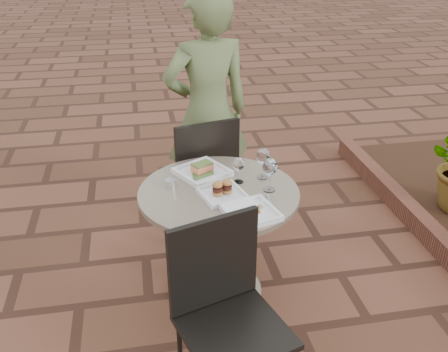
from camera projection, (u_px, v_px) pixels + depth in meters
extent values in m
plane|color=brown|center=(215.00, 290.00, 3.14)|extent=(60.00, 60.00, 0.00)
cylinder|color=gray|center=(219.00, 290.00, 3.11)|extent=(0.52, 0.52, 0.04)
cylinder|color=gray|center=(219.00, 247.00, 2.95)|extent=(0.08, 0.08, 0.70)
cylinder|color=gray|center=(219.00, 193.00, 2.78)|extent=(0.90, 0.90, 0.03)
cube|color=black|center=(198.00, 177.00, 3.53)|extent=(0.53, 0.53, 0.03)
cube|color=black|center=(208.00, 156.00, 3.25)|extent=(0.44, 0.13, 0.46)
cylinder|color=black|center=(213.00, 188.00, 3.86)|extent=(0.02, 0.02, 0.44)
cylinder|color=black|center=(166.00, 198.00, 3.73)|extent=(0.02, 0.02, 0.44)
cylinder|color=black|center=(233.00, 212.00, 3.55)|extent=(0.02, 0.02, 0.44)
cylinder|color=black|center=(183.00, 223.00, 3.42)|extent=(0.02, 0.02, 0.44)
cube|color=black|center=(235.00, 332.00, 2.21)|extent=(0.55, 0.55, 0.03)
cube|color=black|center=(214.00, 262.00, 2.26)|extent=(0.43, 0.16, 0.46)
cylinder|color=black|center=(249.00, 328.00, 2.55)|extent=(0.02, 0.02, 0.44)
imported|color=#536336|center=(208.00, 113.00, 3.51)|extent=(0.69, 0.52, 1.72)
cube|color=white|center=(202.00, 173.00, 2.95)|extent=(0.36, 0.36, 0.01)
cube|color=#EB7E53|center=(202.00, 168.00, 2.93)|extent=(0.14, 0.12, 0.04)
cube|color=#4C5E2A|center=(202.00, 164.00, 2.92)|extent=(0.13, 0.12, 0.01)
cube|color=white|center=(222.00, 195.00, 2.72)|extent=(0.27, 0.27, 0.01)
cube|color=white|center=(251.00, 214.00, 2.55)|extent=(0.31, 0.31, 0.01)
ellipsoid|color=#C55176|center=(246.00, 218.00, 2.48)|extent=(0.05, 0.04, 0.02)
cylinder|color=white|center=(269.00, 189.00, 2.79)|extent=(0.07, 0.07, 0.00)
cylinder|color=white|center=(269.00, 182.00, 2.77)|extent=(0.01, 0.01, 0.09)
ellipsoid|color=white|center=(270.00, 167.00, 2.72)|extent=(0.08, 0.08, 0.10)
cylinder|color=white|center=(270.00, 168.00, 2.72)|extent=(0.06, 0.06, 0.05)
cylinder|color=white|center=(239.00, 182.00, 2.87)|extent=(0.05, 0.05, 0.00)
cylinder|color=white|center=(239.00, 176.00, 2.85)|extent=(0.01, 0.01, 0.07)
ellipsoid|color=white|center=(239.00, 164.00, 2.82)|extent=(0.07, 0.07, 0.08)
cylinder|color=white|center=(262.00, 177.00, 2.92)|extent=(0.07, 0.07, 0.00)
cylinder|color=white|center=(263.00, 170.00, 2.90)|extent=(0.01, 0.01, 0.08)
ellipsoid|color=white|center=(263.00, 156.00, 2.86)|extent=(0.08, 0.08, 0.10)
cylinder|color=silver|center=(171.00, 183.00, 2.81)|extent=(0.07, 0.07, 0.05)
cube|color=brown|center=(426.00, 229.00, 3.62)|extent=(0.12, 3.00, 0.15)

